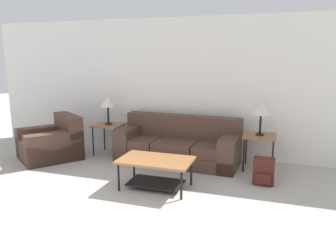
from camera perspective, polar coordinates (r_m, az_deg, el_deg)
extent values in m
cube|color=white|center=(6.27, 3.75, 6.64)|extent=(8.62, 0.06, 2.60)
cube|color=#4C3328|center=(5.95, 1.60, -5.31)|extent=(2.22, 0.97, 0.22)
cube|color=#4C3328|center=(6.15, -4.85, -2.75)|extent=(0.75, 0.80, 0.20)
cube|color=#4C3328|center=(5.88, 1.54, -3.41)|extent=(0.75, 0.80, 0.20)
cube|color=#4C3328|center=(5.68, 8.48, -4.08)|extent=(0.75, 0.80, 0.20)
cube|color=#4C3328|center=(6.10, 2.57, 0.04)|extent=(2.19, 0.37, 0.40)
cube|color=#4C3328|center=(6.28, -6.60, -2.77)|extent=(0.32, 0.87, 0.58)
cube|color=#4C3328|center=(5.67, 10.73, -4.52)|extent=(0.32, 0.87, 0.58)
cube|color=#4C3328|center=(6.54, -19.90, -3.64)|extent=(1.34, 1.36, 0.40)
cube|color=#4C3328|center=(6.55, -17.00, 0.18)|extent=(0.90, 0.76, 0.40)
cube|color=#4C3328|center=(6.83, -20.71, -2.36)|extent=(0.81, 0.97, 0.56)
cube|color=#4C3328|center=(6.21, -19.12, -3.63)|extent=(0.81, 0.97, 0.56)
cube|color=#935B33|center=(4.72, -2.18, -5.98)|extent=(1.05, 0.65, 0.04)
cylinder|color=black|center=(4.75, -8.60, -8.84)|extent=(0.03, 0.03, 0.41)
cylinder|color=black|center=(4.43, 2.33, -10.27)|extent=(0.03, 0.03, 0.41)
cylinder|color=black|center=(5.19, -5.95, -6.91)|extent=(0.03, 0.03, 0.41)
cylinder|color=black|center=(4.91, 4.07, -8.03)|extent=(0.03, 0.03, 0.41)
cube|color=black|center=(4.84, -2.14, -9.84)|extent=(0.78, 0.46, 0.02)
cube|color=#935B33|center=(6.44, -10.30, 0.18)|extent=(0.54, 0.52, 0.03)
cylinder|color=black|center=(6.44, -12.92, -2.68)|extent=(0.03, 0.03, 0.57)
cylinder|color=black|center=(6.22, -9.32, -3.05)|extent=(0.03, 0.03, 0.57)
cylinder|color=black|center=(6.81, -11.01, -1.81)|extent=(0.03, 0.03, 0.57)
cylinder|color=black|center=(6.60, -7.55, -2.12)|extent=(0.03, 0.03, 0.57)
cube|color=#935B33|center=(5.68, 15.67, -1.65)|extent=(0.54, 0.52, 0.03)
cylinder|color=black|center=(5.56, 13.03, -5.00)|extent=(0.03, 0.03, 0.57)
cylinder|color=black|center=(5.54, 17.73, -5.33)|extent=(0.03, 0.03, 0.57)
cylinder|color=black|center=(5.98, 13.44, -3.82)|extent=(0.03, 0.03, 0.57)
cylinder|color=black|center=(5.97, 17.80, -4.11)|extent=(0.03, 0.03, 0.57)
cylinder|color=black|center=(6.44, -10.31, 0.39)|extent=(0.14, 0.14, 0.02)
cylinder|color=black|center=(6.41, -10.36, 1.90)|extent=(0.04, 0.04, 0.33)
cone|color=beige|center=(6.37, -10.45, 4.32)|extent=(0.30, 0.30, 0.22)
cylinder|color=black|center=(5.68, 15.68, -1.41)|extent=(0.14, 0.14, 0.02)
cylinder|color=black|center=(5.64, 15.78, 0.29)|extent=(0.04, 0.04, 0.33)
cone|color=beige|center=(5.60, 15.94, 3.03)|extent=(0.30, 0.30, 0.22)
cube|color=#4C1E19|center=(5.16, 16.32, -7.52)|extent=(0.31, 0.22, 0.40)
cube|color=#4C1E19|center=(5.06, 16.21, -8.85)|extent=(0.23, 0.05, 0.16)
cylinder|color=#4C1E19|center=(5.28, 15.47, -6.79)|extent=(0.02, 0.02, 0.30)
cylinder|color=#4C1E19|center=(5.28, 17.32, -6.91)|extent=(0.02, 0.02, 0.30)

